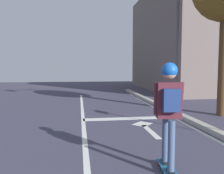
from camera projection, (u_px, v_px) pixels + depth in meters
lane_line_center at (86, 151)px, 4.84m from camera, size 0.12×20.00×0.01m
lane_line_curbside at (224, 145)px, 5.28m from camera, size 0.12×20.00×0.01m
stop_bar at (131, 118)px, 7.99m from camera, size 3.26×0.40×0.01m
lane_arrow_stem at (151, 131)px, 6.37m from camera, size 0.16×1.40×0.01m
lane_arrow_head at (142, 124)px, 7.21m from camera, size 0.71×0.71×0.01m
skateboard at (168, 168)px, 3.91m from camera, size 0.31×0.79×0.07m
skater at (169, 101)px, 3.80m from camera, size 0.48×0.64×1.75m
traffic_signal_mast at (158, 16)px, 9.35m from camera, size 4.09×0.34×5.63m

